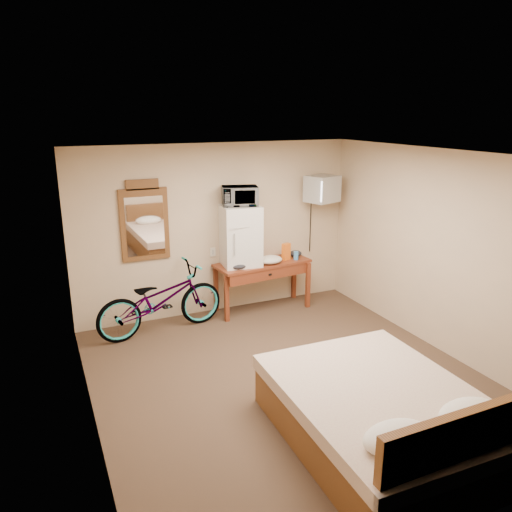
# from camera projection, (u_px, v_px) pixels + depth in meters

# --- Properties ---
(room) EXTENTS (4.60, 4.64, 2.50)m
(room) POSITION_uv_depth(u_px,v_px,m) (291.00, 275.00, 5.30)
(room) COLOR #413220
(room) RESTS_ON ground
(desk) EXTENTS (1.48, 0.69, 0.75)m
(desk) POSITION_uv_depth(u_px,v_px,m) (264.00, 270.00, 7.46)
(desk) COLOR maroon
(desk) RESTS_ON floor
(mini_fridge) EXTENTS (0.59, 0.57, 0.88)m
(mini_fridge) POSITION_uv_depth(u_px,v_px,m) (240.00, 235.00, 7.22)
(mini_fridge) COLOR silver
(mini_fridge) RESTS_ON desk
(microwave) EXTENTS (0.57, 0.46, 0.27)m
(microwave) POSITION_uv_depth(u_px,v_px,m) (240.00, 196.00, 7.06)
(microwave) COLOR silver
(microwave) RESTS_ON mini_fridge
(snack_bag) EXTENTS (0.14, 0.11, 0.25)m
(snack_bag) POSITION_uv_depth(u_px,v_px,m) (286.00, 252.00, 7.54)
(snack_bag) COLOR orange
(snack_bag) RESTS_ON desk
(blue_cup) EXTENTS (0.07, 0.07, 0.13)m
(blue_cup) POSITION_uv_depth(u_px,v_px,m) (296.00, 256.00, 7.56)
(blue_cup) COLOR #3E88D4
(blue_cup) RESTS_ON desk
(cloth_cream) EXTENTS (0.38, 0.29, 0.12)m
(cloth_cream) POSITION_uv_depth(u_px,v_px,m) (270.00, 260.00, 7.37)
(cloth_cream) COLOR beige
(cloth_cream) RESTS_ON desk
(cloth_dark_a) EXTENTS (0.24, 0.18, 0.09)m
(cloth_dark_a) POSITION_uv_depth(u_px,v_px,m) (239.00, 266.00, 7.12)
(cloth_dark_a) COLOR black
(cloth_dark_a) RESTS_ON desk
(cloth_dark_b) EXTENTS (0.20, 0.16, 0.09)m
(cloth_dark_b) POSITION_uv_depth(u_px,v_px,m) (295.00, 253.00, 7.74)
(cloth_dark_b) COLOR black
(cloth_dark_b) RESTS_ON desk
(crt_television) EXTENTS (0.55, 0.63, 0.40)m
(crt_television) POSITION_uv_depth(u_px,v_px,m) (322.00, 189.00, 7.55)
(crt_television) COLOR black
(crt_television) RESTS_ON room
(wall_mirror) EXTENTS (0.66, 0.04, 1.12)m
(wall_mirror) POSITION_uv_depth(u_px,v_px,m) (145.00, 222.00, 6.81)
(wall_mirror) COLOR brown
(wall_mirror) RESTS_ON room
(bicycle) EXTENTS (1.85, 0.86, 0.93)m
(bicycle) POSITION_uv_depth(u_px,v_px,m) (161.00, 300.00, 6.74)
(bicycle) COLOR black
(bicycle) RESTS_ON floor
(bed) EXTENTS (1.67, 2.18, 0.90)m
(bed) POSITION_uv_depth(u_px,v_px,m) (384.00, 417.00, 4.46)
(bed) COLOR brown
(bed) RESTS_ON floor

